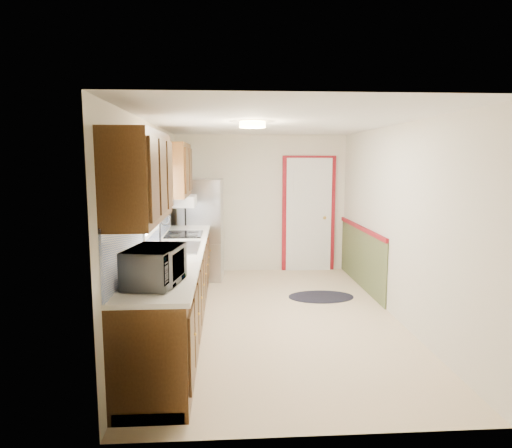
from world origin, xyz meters
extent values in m
cube|color=beige|center=(0.00, 0.00, 0.00)|extent=(3.20, 5.20, 0.12)
cube|color=white|center=(0.00, 0.00, 2.40)|extent=(3.20, 5.20, 0.12)
cube|color=beige|center=(0.00, 2.50, 1.20)|extent=(3.20, 0.10, 2.40)
cube|color=beige|center=(0.00, -2.50, 1.20)|extent=(3.20, 0.10, 2.40)
cube|color=beige|center=(-1.50, 0.00, 1.20)|extent=(0.10, 5.20, 2.40)
cube|color=beige|center=(1.50, 0.00, 1.20)|extent=(0.10, 5.20, 2.40)
cube|color=#38200C|center=(-1.20, -0.30, 0.45)|extent=(0.60, 4.00, 0.90)
cube|color=white|center=(-1.19, -0.30, 0.92)|extent=(0.63, 4.00, 0.04)
cube|color=#6088EA|center=(-1.49, -0.30, 1.22)|extent=(0.02, 4.00, 0.55)
cube|color=#38200C|center=(-1.32, -1.60, 1.83)|extent=(0.35, 1.40, 0.75)
cube|color=#38200C|center=(-1.32, 1.10, 1.83)|extent=(0.35, 1.20, 0.75)
cube|color=white|center=(-1.49, -0.20, 1.62)|extent=(0.02, 1.00, 0.90)
cube|color=#DC4429|center=(-1.44, -0.20, 1.97)|extent=(0.05, 1.12, 0.24)
cube|color=#B7B7BC|center=(-1.19, -0.20, 0.95)|extent=(0.52, 0.82, 0.02)
cube|color=white|center=(-1.27, 1.15, 1.38)|extent=(0.45, 0.60, 0.15)
cube|color=maroon|center=(0.85, 2.47, 1.00)|extent=(0.94, 0.05, 2.08)
cube|color=white|center=(0.85, 2.44, 1.00)|extent=(0.80, 0.04, 2.00)
cube|color=#4A542F|center=(1.49, 1.35, 0.45)|extent=(0.02, 2.30, 0.90)
cube|color=maroon|center=(1.48, 1.35, 0.92)|extent=(0.04, 2.30, 0.06)
cylinder|color=#FFD88C|center=(-0.30, -0.20, 2.36)|extent=(0.30, 0.30, 0.06)
imported|color=white|center=(-1.20, -1.79, 1.13)|extent=(0.42, 0.62, 0.38)
cube|color=#B7B7BC|center=(-1.02, 2.02, 0.83)|extent=(0.73, 0.68, 1.65)
cylinder|color=black|center=(-1.25, 1.66, 0.74)|extent=(0.02, 0.02, 1.16)
ellipsoid|color=black|center=(0.75, 0.80, 0.01)|extent=(0.94, 0.61, 0.01)
cube|color=black|center=(-1.19, 0.75, 0.95)|extent=(0.49, 0.59, 0.02)
camera|label=1|loc=(-0.60, -5.49, 1.96)|focal=32.00mm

